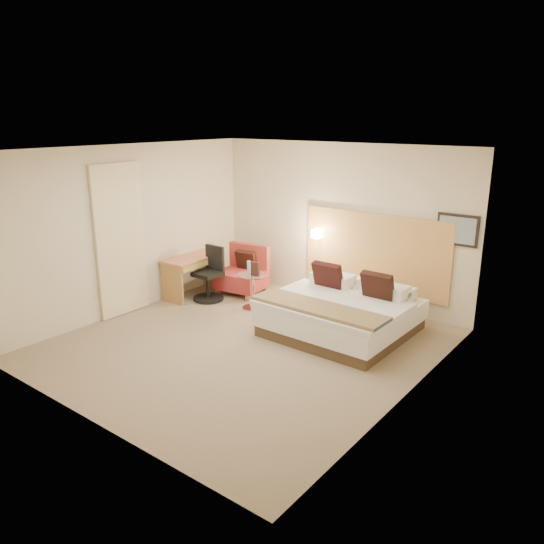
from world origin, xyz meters
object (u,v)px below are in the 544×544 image
Objects in this scene: bed at (342,312)px; side_table at (253,290)px; lounge_chair at (243,274)px; desk_chair at (210,278)px; desk at (194,265)px.

bed reaches higher than side_table.
bed is 2.21× the size of lounge_chair.
lounge_chair reaches higher than side_table.
lounge_chair is 0.90m from side_table.
bed is 2.45m from lounge_chair.
lounge_chair is (-2.39, 0.54, 0.03)m from bed.
desk_chair is at bearing -105.81° from lounge_chair.
lounge_chair reaches higher than desk.
side_table is at bearing -179.12° from bed.
desk_chair is at bearing 0.56° from desk.
bed is 2.59m from desk_chair.
lounge_chair is 0.97× the size of desk_chair.
lounge_chair is 0.76× the size of desk.
bed is at bearing 2.88° from desk_chair.
bed is 2.14× the size of desk_chair.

